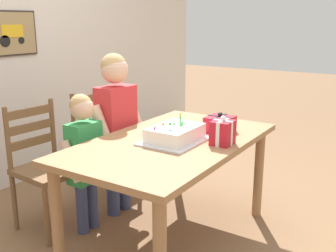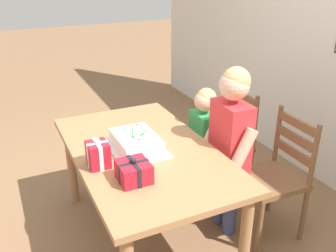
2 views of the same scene
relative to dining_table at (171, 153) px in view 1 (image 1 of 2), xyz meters
name	(u,v)px [view 1 (image 1 of 2)]	position (x,y,z in m)	size (l,w,h in m)	color
ground_plane	(171,240)	(0.00, 0.00, -0.64)	(20.00, 20.00, 0.00)	#846042
dining_table	(171,153)	(0.00, 0.00, 0.00)	(1.53, 0.89, 0.73)	#9E7047
birthday_cake	(175,134)	(-0.02, -0.04, 0.14)	(0.44, 0.34, 0.19)	silver
gift_box_red_large	(223,133)	(0.09, -0.32, 0.17)	(0.15, 0.13, 0.19)	red
gift_box_beside_cake	(220,125)	(0.33, -0.19, 0.15)	(0.19, 0.18, 0.15)	red
chair_left	(46,166)	(-0.31, 0.88, -0.17)	(0.45, 0.45, 0.92)	brown
chair_right	(104,145)	(0.32, 0.88, -0.17)	(0.44, 0.44, 0.92)	brown
child_older	(116,119)	(0.15, 0.59, 0.13)	(0.46, 0.26, 1.26)	#38426B
child_younger	(84,150)	(-0.20, 0.59, -0.03)	(0.37, 0.21, 1.01)	#38426B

